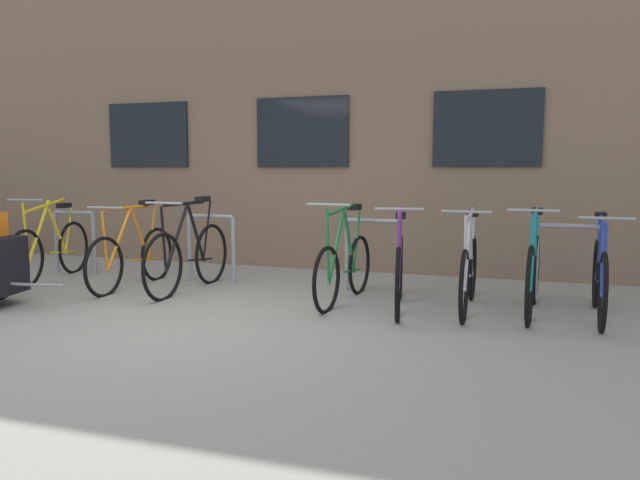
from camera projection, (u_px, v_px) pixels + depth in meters
name	position (u px, v px, depth m)	size (l,w,h in m)	color
ground_plane	(180.00, 324.00, 5.40)	(42.00, 42.00, 0.00)	gray
storefront_building	(368.00, 118.00, 11.56)	(28.00, 7.29, 4.65)	#7A604C
bike_rack	(288.00, 244.00, 7.04)	(6.64, 0.05, 0.82)	gray
bicycle_silver	(469.00, 271.00, 5.93)	(0.44, 1.72, 1.02)	black
bicycle_orange	(132.00, 255.00, 7.05)	(0.44, 1.70, 1.01)	black
bicycle_green	(344.00, 266.00, 6.27)	(0.44, 1.63, 1.06)	black
bicycle_yellow	(51.00, 249.00, 7.56)	(0.46, 1.70, 1.04)	black
bicycle_blue	(600.00, 277.00, 5.61)	(0.44, 1.70, 0.99)	black
bicycle_black	(189.00, 256.00, 6.84)	(0.44, 1.75, 1.07)	black
bicycle_teal	(533.00, 272.00, 5.77)	(0.44, 1.69, 1.04)	black
bicycle_purple	(399.00, 270.00, 5.98)	(0.45, 1.65, 1.04)	black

